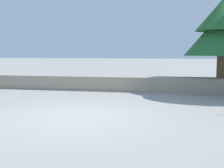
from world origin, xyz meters
name	(u,v)px	position (x,y,z in m)	size (l,w,h in m)	color
ground_plane	(76,117)	(0.00, 0.00, 0.00)	(120.00, 120.00, 0.00)	gray
stone_wall	(115,83)	(0.00, 4.80, 0.28)	(36.00, 0.80, 0.55)	gray
pine_tree_far_left	(223,28)	(3.95, 4.91, 2.35)	(2.71, 2.71, 2.87)	brown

